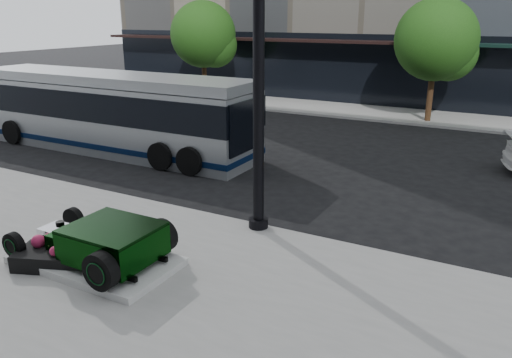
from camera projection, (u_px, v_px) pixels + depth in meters
The scene contains 8 objects.
ground at pixel (301, 204), 13.90m from camera, with size 120.00×120.00×0.00m, color black.
sidewalk_far at pixel (411, 116), 25.57m from camera, with size 70.00×4.00×0.12m, color gray.
street_trees at pixel (439, 43), 23.11m from camera, with size 29.80×3.80×5.70m.
display_plinth at pixel (96, 260), 10.31m from camera, with size 3.40×1.80×0.15m, color silver.
hot_rod at pixel (106, 242), 10.00m from camera, with size 3.22×2.00×0.81m.
lamppost at pixel (259, 60), 10.87m from camera, with size 0.47×0.47×8.57m.
flower_planter at pixel (61, 257), 10.18m from camera, with size 1.97×1.47×0.57m.
transit_bus at pixel (111, 112), 19.11m from camera, with size 12.12×2.88×2.92m.
Camera 1 is at (5.08, -12.01, 5.03)m, focal length 35.00 mm.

